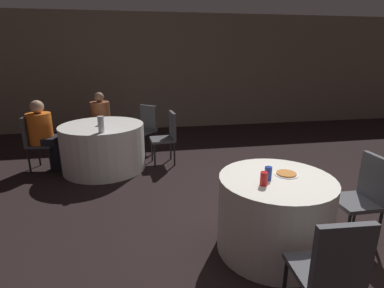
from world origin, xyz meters
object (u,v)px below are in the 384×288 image
Objects in this scene: chair_far_west at (36,138)px; chair_far_north at (101,123)px; chair_near_south at (332,267)px; pizza_plate_near at (286,174)px; soda_can_blue at (268,173)px; table_near at (274,214)px; chair_far_east at (168,133)px; soda_can_red at (264,179)px; person_orange_shirt at (45,134)px; bottle_far at (101,124)px; table_far at (103,147)px; person_floral_shirt at (101,122)px; chair_near_east at (365,192)px; chair_far_northeast at (146,125)px.

chair_far_north is at bearing 142.90° from chair_far_west.
chair_near_south is 3.93× the size of pizza_plate_near.
chair_far_west is 7.42× the size of soda_can_blue.
table_near is 0.41m from pizza_plate_near.
soda_can_blue is at bearing 96.05° from chair_near_south.
chair_near_south and chair_far_east have the same top height.
pizza_plate_near is at bearing 30.90° from soda_can_red.
soda_can_blue is (0.65, -2.63, 0.28)m from chair_far_east.
chair_far_north is 1.22m from person_orange_shirt.
bottle_far is (-1.67, 2.04, 0.06)m from soda_can_blue.
soda_can_red is at bearing 52.85° from chair_far_west.
bottle_far is at bearing 126.37° from soda_can_red.
chair_far_north is (-1.96, 3.60, 0.16)m from table_near.
table_near is 0.93× the size of person_orange_shirt.
table_near is 8.80× the size of soda_can_blue.
table_near is 3.84m from person_orange_shirt.
soda_can_red is at bearing 108.58° from chair_far_north.
table_near is 0.49m from soda_can_red.
person_orange_shirt reaches higher than chair_far_west.
soda_can_red is (2.71, -2.82, 0.28)m from chair_far_west.
soda_can_red is at bearing -173.18° from chair_far_east.
chair_far_west is 1.31m from chair_far_north.
chair_far_north is at bearing 115.39° from soda_can_red.
pizza_plate_near is (1.95, -2.47, 0.39)m from table_far.
bottle_far reaches higher than chair_far_north.
bottle_far is (-1.71, 2.98, 0.33)m from chair_near_south.
person_floral_shirt is (-1.19, 0.83, 0.06)m from chair_far_east.
table_near is at bearing -48.83° from bottle_far.
bottle_far is at bearing 123.53° from chair_near_south.
chair_near_east reaches higher than pizza_plate_near.
bottle_far reaches higher than table_far.
table_near is 0.45m from soda_can_blue.
table_far is 1.48× the size of chair_far_northeast.
chair_far_east is at bearing 104.54° from chair_near_south.
chair_far_north is at bearing 46.03° from chair_far_east.
person_floral_shirt reaches higher than soda_can_red.
table_far is 10.98× the size of soda_can_blue.
person_orange_shirt is (-2.75, 2.67, 0.22)m from table_near.
table_near is at bearing 56.07° from chair_far_west.
table_near and table_far have the same top height.
chair_far_east reaches higher than table_near.
soda_can_red is at bearing -128.74° from soda_can_blue.
pizza_plate_near is at bearing 152.89° from chair_far_northeast.
soda_can_red and soda_can_blue have the same top height.
chair_far_east is at bearing 133.97° from chair_far_north.
person_orange_shirt is 5.03× the size of pizza_plate_near.
chair_far_east is 2.72m from soda_can_blue.
soda_can_blue is (2.80, -2.71, 0.28)m from chair_far_west.
person_orange_shirt reaches higher than chair_near_east.
chair_far_west is (-2.90, 2.70, 0.16)m from table_near.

